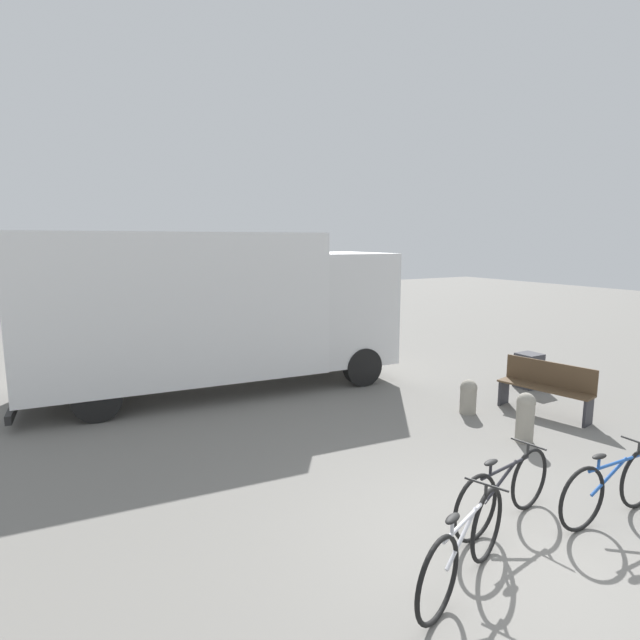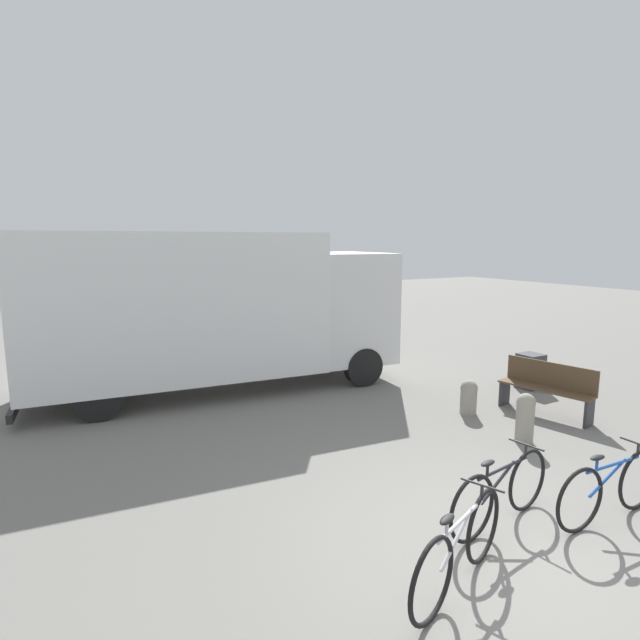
# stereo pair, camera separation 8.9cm
# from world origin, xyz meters

# --- Properties ---
(ground_plane) EXTENTS (60.00, 60.00, 0.00)m
(ground_plane) POSITION_xyz_m (0.00, 0.00, 0.00)
(ground_plane) COLOR slate
(delivery_truck) EXTENTS (7.93, 3.18, 3.37)m
(delivery_truck) POSITION_xyz_m (-0.86, 7.25, 1.83)
(delivery_truck) COLOR white
(delivery_truck) RESTS_ON ground
(park_bench) EXTENTS (0.73, 1.73, 0.97)m
(park_bench) POSITION_xyz_m (4.02, 2.63, 0.54)
(park_bench) COLOR brown
(park_bench) RESTS_ON ground
(bicycle_near) EXTENTS (1.73, 0.72, 0.86)m
(bicycle_near) POSITION_xyz_m (-0.83, -0.11, 0.40)
(bicycle_near) COLOR black
(bicycle_near) RESTS_ON ground
(bicycle_middle) EXTENTS (1.82, 0.44, 0.86)m
(bicycle_middle) POSITION_xyz_m (0.34, 0.45, 0.40)
(bicycle_middle) COLOR black
(bicycle_middle) RESTS_ON ground
(bicycle_far) EXTENTS (1.83, 0.44, 0.86)m
(bicycle_far) POSITION_xyz_m (1.52, -0.09, 0.40)
(bicycle_far) COLOR black
(bicycle_far) RESTS_ON ground
(bollard_near_bench) EXTENTS (0.29, 0.29, 0.81)m
(bollard_near_bench) POSITION_xyz_m (2.57, 1.92, 0.44)
(bollard_near_bench) COLOR gray
(bollard_near_bench) RESTS_ON ground
(bollard_far_bench) EXTENTS (0.32, 0.32, 0.65)m
(bollard_far_bench) POSITION_xyz_m (2.78, 3.35, 0.35)
(bollard_far_bench) COLOR gray
(bollard_far_bench) RESTS_ON ground
(utility_box) EXTENTS (0.47, 0.46, 0.76)m
(utility_box) POSITION_xyz_m (5.20, 3.92, 0.38)
(utility_box) COLOR #38383D
(utility_box) RESTS_ON ground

